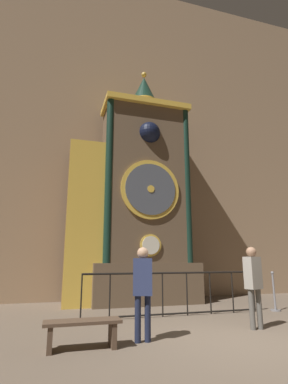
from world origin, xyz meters
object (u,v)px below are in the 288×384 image
visitor_near (143,284)px  visitor_bench (82,329)px  visitor_far (253,279)px  clock_tower (134,200)px  stanchion_post (275,298)px

visitor_near → visitor_bench: 1.25m
visitor_near → visitor_far: bearing=23.9°
visitor_far → visitor_bench: (-3.56, -0.38, -0.69)m
clock_tower → visitor_bench: clock_tower is taller
clock_tower → visitor_near: bearing=-102.7°
visitor_far → clock_tower: bearing=91.5°
visitor_far → stanchion_post: 2.70m
clock_tower → visitor_bench: 5.94m
visitor_near → visitor_bench: (-1.05, -0.13, -0.66)m
clock_tower → visitor_far: 5.10m
stanchion_post → visitor_bench: stanchion_post is taller
visitor_bench → clock_tower: bearing=65.9°
stanchion_post → visitor_bench: bearing=-158.6°
visitor_near → stanchion_post: (4.44, 2.02, -0.62)m
visitor_far → visitor_bench: size_ratio=1.34×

